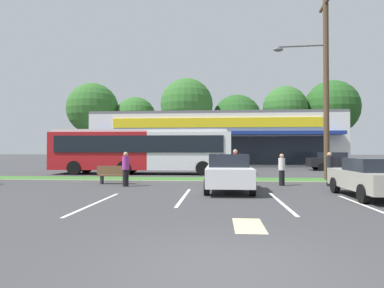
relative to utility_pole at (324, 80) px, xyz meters
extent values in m
plane|color=#38383A|center=(-5.78, -14.05, -5.66)|extent=(240.00, 240.00, 0.00)
cube|color=#386B28|center=(-5.78, -0.05, -5.60)|extent=(56.00, 2.20, 0.12)
cube|color=gray|center=(-5.78, -1.27, -5.60)|extent=(56.00, 0.24, 0.12)
cube|color=silver|center=(-9.94, -8.30, -5.66)|extent=(0.12, 4.80, 0.01)
cube|color=silver|center=(-7.17, -6.54, -5.66)|extent=(0.12, 4.80, 0.01)
cube|color=silver|center=(-3.77, -7.66, -5.66)|extent=(0.12, 4.80, 0.01)
cube|color=silver|center=(-1.22, -8.18, -5.66)|extent=(0.12, 4.80, 0.01)
cube|color=beige|center=(-5.16, -11.17, -5.66)|extent=(0.70, 1.60, 0.01)
cube|color=silver|center=(-6.20, 21.61, -2.83)|extent=(27.46, 11.12, 5.66)
cube|color=black|center=(-6.20, 16.01, -3.96)|extent=(23.07, 0.08, 2.94)
cube|color=navy|center=(-6.20, 15.35, -2.15)|extent=(25.81, 1.40, 0.35)
cube|color=yellow|center=(-6.20, 15.97, -1.02)|extent=(21.97, 0.16, 1.02)
cube|color=slate|center=(-6.20, 21.61, 0.15)|extent=(27.46, 11.12, 0.30)
cylinder|color=#473323|center=(-24.77, 29.61, -3.10)|extent=(0.44, 0.44, 5.12)
sphere|color=#2D6026|center=(-24.77, 29.61, 2.33)|extent=(7.66, 7.66, 7.66)
cylinder|color=#473323|center=(-18.61, 31.21, -3.49)|extent=(0.44, 0.44, 4.34)
sphere|color=#2D6026|center=(-18.61, 31.21, 1.06)|extent=(6.34, 6.34, 6.34)
cylinder|color=#473323|center=(-10.39, 28.07, -2.95)|extent=(0.44, 0.44, 5.42)
sphere|color=#2D6026|center=(-10.39, 28.07, 2.56)|extent=(7.46, 7.46, 7.46)
cylinder|color=#473323|center=(-3.17, 30.48, -3.89)|extent=(0.44, 0.44, 3.55)
sphere|color=#23511E|center=(-3.17, 30.48, 0.61)|extent=(7.27, 7.27, 7.27)
cylinder|color=#473323|center=(4.00, 31.28, -2.95)|extent=(0.44, 0.44, 5.41)
sphere|color=#2D6026|center=(4.00, 31.28, 2.24)|extent=(6.63, 6.63, 6.63)
cylinder|color=#473323|center=(10.93, 31.84, -3.14)|extent=(0.44, 0.44, 5.05)
sphere|color=#23511E|center=(10.93, 31.84, 2.40)|extent=(8.04, 8.04, 8.04)
cylinder|color=#4C3826|center=(0.14, -0.01, -0.35)|extent=(0.30, 0.30, 10.62)
cube|color=#4C3826|center=(0.14, -0.01, 4.36)|extent=(0.27, 2.40, 0.14)
cylinder|color=#59595B|center=(-1.16, 0.06, 1.98)|extent=(2.60, 0.24, 0.10)
ellipsoid|color=#59595B|center=(-2.46, 0.13, 1.83)|extent=(0.56, 0.32, 0.24)
cube|color=#AD191E|center=(-14.46, 4.98, -3.96)|extent=(7.21, 2.73, 2.70)
cube|color=silver|center=(-7.96, 5.14, -3.96)|extent=(5.91, 2.70, 2.70)
cube|color=silver|center=(-11.53, 5.05, -2.51)|extent=(12.53, 2.62, 0.20)
cube|color=black|center=(-11.50, 3.75, -3.47)|extent=(11.95, 0.37, 1.19)
cube|color=black|center=(-5.01, 5.22, -3.64)|extent=(0.12, 2.17, 1.51)
cylinder|color=black|center=(-7.02, 6.34, -5.16)|extent=(1.01, 0.33, 1.00)
cylinder|color=black|center=(-6.96, 4.00, -5.16)|extent=(1.01, 0.33, 1.00)
cylinder|color=black|center=(-12.54, 6.20, -5.16)|extent=(1.01, 0.33, 1.00)
cylinder|color=black|center=(-12.48, 3.86, -5.16)|extent=(1.01, 0.33, 1.00)
cylinder|color=black|center=(-16.11, 6.11, -5.16)|extent=(1.01, 0.33, 1.00)
cylinder|color=black|center=(-16.05, 3.76, -5.16)|extent=(1.01, 0.33, 1.00)
cube|color=brown|center=(-11.34, -2.07, -5.21)|extent=(1.60, 0.45, 0.06)
cube|color=brown|center=(-11.34, -2.27, -4.93)|extent=(1.60, 0.06, 0.44)
cube|color=#333338|center=(-10.73, -2.07, -5.43)|extent=(0.08, 0.36, 0.45)
cube|color=#333338|center=(-11.95, -2.07, -5.43)|extent=(0.08, 0.36, 0.45)
cube|color=black|center=(-6.60, 11.71, -5.01)|extent=(4.57, 1.77, 0.66)
cube|color=black|center=(-6.37, 11.71, -4.48)|extent=(2.06, 1.56, 0.40)
cylinder|color=black|center=(-8.02, 10.87, -5.34)|extent=(0.64, 0.22, 0.64)
cylinder|color=black|center=(-8.02, 12.55, -5.34)|extent=(0.64, 0.22, 0.64)
cylinder|color=black|center=(-5.19, 10.87, -5.34)|extent=(0.64, 0.22, 0.64)
cylinder|color=black|center=(-5.19, 12.55, -5.34)|extent=(0.64, 0.22, 0.64)
cube|color=#9E998C|center=(-0.19, -6.27, -5.00)|extent=(1.88, 4.36, 0.68)
cube|color=black|center=(-0.19, -6.48, -4.43)|extent=(1.65, 1.96, 0.47)
cylinder|color=black|center=(-1.08, -4.91, -5.34)|extent=(0.22, 0.64, 0.64)
cylinder|color=black|center=(0.70, -4.91, -5.34)|extent=(0.22, 0.64, 0.64)
cylinder|color=black|center=(-1.08, -7.62, -5.34)|extent=(0.22, 0.64, 0.64)
cube|color=silver|center=(-5.44, -4.73, -4.97)|extent=(1.86, 4.22, 0.73)
cube|color=black|center=(-5.44, -4.52, -4.34)|extent=(1.64, 1.90, 0.54)
cylinder|color=black|center=(-4.55, -6.04, -5.34)|extent=(0.22, 0.64, 0.64)
cylinder|color=black|center=(-6.32, -6.04, -5.34)|extent=(0.22, 0.64, 0.64)
cylinder|color=black|center=(-4.55, -3.43, -5.34)|extent=(0.22, 0.64, 0.64)
cylinder|color=black|center=(-6.32, -3.43, -5.34)|extent=(0.22, 0.64, 0.64)
cube|color=black|center=(4.18, 10.68, -4.96)|extent=(4.51, 1.84, 0.75)
cube|color=black|center=(3.96, 10.68, -4.34)|extent=(2.03, 1.62, 0.49)
cylinder|color=black|center=(5.58, 11.56, -5.34)|extent=(0.64, 0.22, 0.64)
cylinder|color=black|center=(5.58, 9.80, -5.34)|extent=(0.64, 0.22, 0.64)
cylinder|color=black|center=(2.79, 11.56, -5.34)|extent=(0.64, 0.22, 0.64)
cylinder|color=black|center=(2.79, 9.80, -5.34)|extent=(0.64, 0.22, 0.64)
cylinder|color=black|center=(-0.45, -2.28, -5.26)|extent=(0.28, 0.28, 0.80)
cylinder|color=black|center=(-0.45, -2.28, -4.54)|extent=(0.33, 0.33, 0.64)
sphere|color=tan|center=(-0.45, -2.28, -4.11)|extent=(0.22, 0.22, 0.22)
cylinder|color=black|center=(-10.37, -3.17, -5.25)|extent=(0.29, 0.29, 0.81)
cylinder|color=#99338C|center=(-10.37, -3.17, -4.53)|extent=(0.34, 0.34, 0.64)
sphere|color=tan|center=(-10.37, -3.17, -4.10)|extent=(0.22, 0.22, 0.22)
cylinder|color=#47423D|center=(-5.00, -1.73, -5.22)|extent=(0.31, 0.31, 0.87)
cylinder|color=red|center=(-5.00, -1.73, -4.44)|extent=(0.36, 0.36, 0.69)
sphere|color=tan|center=(-5.00, -1.73, -3.98)|extent=(0.24, 0.24, 0.24)
cylinder|color=black|center=(-2.74, -2.23, -5.28)|extent=(0.27, 0.27, 0.77)
cylinder|color=silver|center=(-2.74, -2.23, -4.59)|extent=(0.32, 0.32, 0.61)
sphere|color=tan|center=(-2.74, -2.23, -4.18)|extent=(0.21, 0.21, 0.21)
camera|label=1|loc=(-5.86, -19.11, -3.88)|focal=31.24mm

